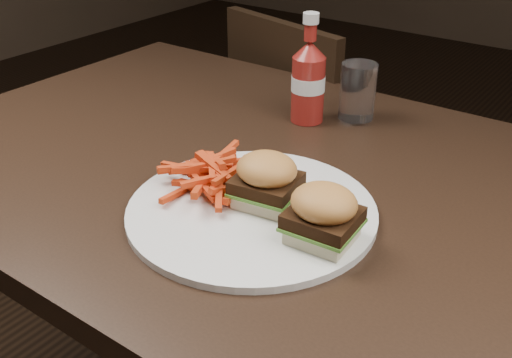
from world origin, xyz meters
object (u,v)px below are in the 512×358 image
Objects in this scene: chair_far at (325,161)px; ketchup_bottle at (308,90)px; plate at (252,211)px; tumbler at (358,91)px; dining_table at (256,174)px.

ketchup_bottle reaches higher than chair_far.
plate is 3.37× the size of tumbler.
ketchup_bottle is at bearing 127.73° from chair_far.
dining_table is 0.72m from chair_far.
plate is (0.08, -0.12, 0.03)m from dining_table.
ketchup_bottle reaches higher than dining_table.
tumbler reaches higher than chair_far.
tumbler is at bearing 138.92° from chair_far.
chair_far is 0.58m from tumbler.
ketchup_bottle is at bearing 97.34° from dining_table.
tumbler is (0.26, -0.37, 0.38)m from chair_far.
ketchup_bottle is at bearing 108.77° from plate.
plate is at bearing 125.65° from chair_far.
ketchup_bottle is (0.19, -0.43, 0.38)m from chair_far.
ketchup_bottle is (-0.11, 0.32, 0.06)m from plate.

